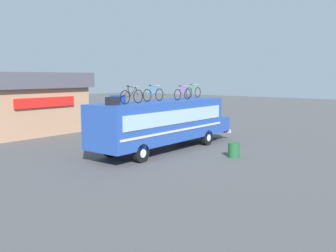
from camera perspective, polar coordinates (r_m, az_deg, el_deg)
The scene contains 10 objects.
ground_plane at distance 22.80m, azimuth -1.08°, elevation -3.73°, with size 120.00×120.00×0.00m, color #4C4C4F.
bus at distance 22.75m, azimuth -0.65°, elevation 0.72°, with size 11.25×2.64×2.99m.
luggage_bag_1 at distance 19.37m, azimuth -8.28°, elevation 3.72°, with size 0.62×0.45×0.40m, color black.
luggage_bag_2 at distance 20.07m, azimuth -7.53°, elevation 3.93°, with size 0.76×0.41×0.45m, color #193899.
rooftop_bicycle_1 at distance 20.08m, azimuth -5.45°, elevation 4.46°, with size 1.72×0.44×0.96m.
rooftop_bicycle_2 at distance 22.07m, azimuth -2.21°, elevation 4.75°, with size 1.81×0.44×0.95m.
rooftop_bicycle_3 at distance 23.42m, azimuth 2.18°, elevation 4.84°, with size 1.71×0.44×0.89m.
rooftop_bicycle_4 at distance 25.67m, azimuth 3.81°, elevation 5.09°, with size 1.74×0.44×0.93m.
roadside_building at distance 33.04m, azimuth -22.39°, elevation 3.42°, with size 8.89×9.89×4.70m.
trash_bin at distance 21.24m, azimuth 9.79°, elevation -3.58°, with size 0.62×0.62×0.79m, color #1E592D.
Camera 1 is at (-17.40, -14.07, 4.42)m, focal length 40.82 mm.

